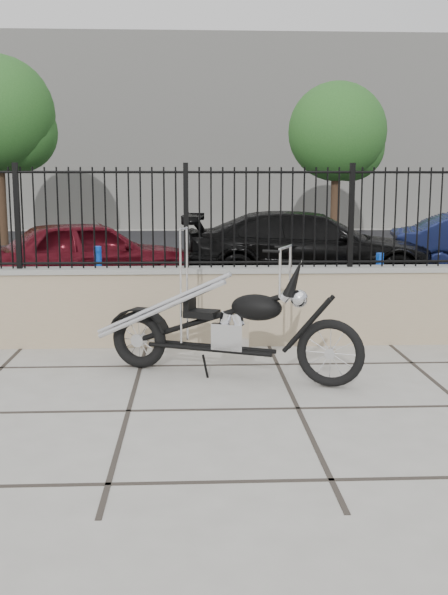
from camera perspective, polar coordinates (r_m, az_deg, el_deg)
name	(u,v)px	position (r m, az deg, el deg)	size (l,w,h in m)	color
ground_plane	(298,409)	(6.29, 6.08, -9.04)	(90.00, 90.00, 0.00)	#99968E
parking_lot	(227,257)	(18.52, 0.28, 3.34)	(30.00, 30.00, 0.00)	black
retaining_wall	(268,306)	(8.57, 3.64, -0.68)	(14.00, 0.36, 0.96)	gray
iron_fence	(269,218)	(8.45, 3.72, 6.55)	(14.00, 0.08, 1.20)	black
background_building	(212,136)	(32.46, -0.99, 13.06)	(22.00, 6.00, 8.00)	beige
chopper_motorcycle	(225,302)	(7.06, 0.11, -0.40)	(2.59, 0.46, 1.56)	black
car_red	(91,254)	(13.07, -10.87, 3.49)	(1.56, 3.88, 1.32)	#4F0B14
car_black	(310,248)	(13.66, 7.04, 4.05)	(1.99, 4.89, 1.42)	black
bollard_a	(98,278)	(11.04, -10.25, 1.58)	(0.12, 0.12, 1.00)	blue
bollard_b	(379,284)	(10.65, 12.58, 1.06)	(0.11, 0.11, 0.94)	#0B4FAB
tree_right	(337,127)	(22.97, 9.26, 13.61)	(3.12, 3.12, 5.26)	#382619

